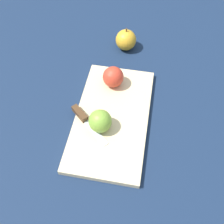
{
  "coord_description": "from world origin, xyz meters",
  "views": [
    {
      "loc": [
        0.46,
        0.09,
        0.69
      ],
      "look_at": [
        0.0,
        0.0,
        0.04
      ],
      "focal_mm": 42.0,
      "sensor_mm": 36.0,
      "label": 1
    }
  ],
  "objects_px": {
    "apple_whole": "(126,40)",
    "apple_half_left": "(113,77)",
    "apple_half_right": "(100,121)",
    "knife": "(82,117)"
  },
  "relations": [
    {
      "from": "apple_half_left",
      "to": "apple_half_right",
      "type": "bearing_deg",
      "value": -52.75
    },
    {
      "from": "apple_whole",
      "to": "apple_half_left",
      "type": "bearing_deg",
      "value": -2.39
    },
    {
      "from": "apple_half_left",
      "to": "apple_half_right",
      "type": "relative_size",
      "value": 1.01
    },
    {
      "from": "apple_half_right",
      "to": "apple_whole",
      "type": "relative_size",
      "value": 0.76
    },
    {
      "from": "apple_half_left",
      "to": "apple_half_right",
      "type": "height_order",
      "value": "same"
    },
    {
      "from": "apple_half_left",
      "to": "apple_whole",
      "type": "xyz_separation_m",
      "value": [
        -0.21,
        0.01,
        -0.01
      ]
    },
    {
      "from": "knife",
      "to": "apple_whole",
      "type": "xyz_separation_m",
      "value": [
        -0.37,
        0.08,
        0.01
      ]
    },
    {
      "from": "knife",
      "to": "apple_half_left",
      "type": "bearing_deg",
      "value": 107.73
    },
    {
      "from": "apple_half_left",
      "to": "apple_whole",
      "type": "relative_size",
      "value": 0.77
    },
    {
      "from": "apple_half_right",
      "to": "apple_whole",
      "type": "distance_m",
      "value": 0.39
    }
  ]
}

